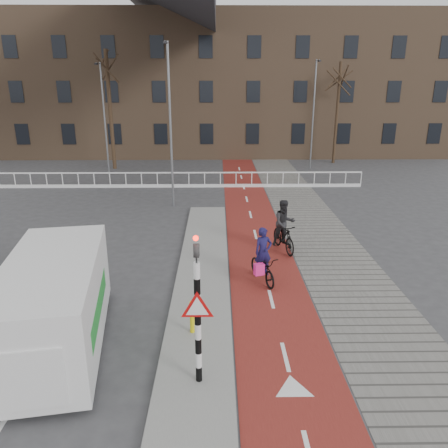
{
  "coord_description": "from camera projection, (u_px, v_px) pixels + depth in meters",
  "views": [
    {
      "loc": [
        -0.16,
        -10.22,
        6.55
      ],
      "look_at": [
        0.06,
        5.0,
        1.5
      ],
      "focal_mm": 35.0,
      "sensor_mm": 36.0,
      "label": 1
    }
  ],
  "objects": [
    {
      "name": "tree_right",
      "position": [
        337.0,
        114.0,
        34.8
      ],
      "size": [
        0.23,
        0.23,
        7.86
      ],
      "primitive_type": "cylinder",
      "color": "#302315",
      "rests_on": "ground"
    },
    {
      "name": "ground",
      "position": [
        224.0,
        335.0,
        11.76
      ],
      "size": [
        120.0,
        120.0,
        0.0
      ],
      "primitive_type": "plane",
      "color": "#38383A",
      "rests_on": "ground"
    },
    {
      "name": "streetlight_left",
      "position": [
        105.0,
        121.0,
        30.16
      ],
      "size": [
        0.12,
        0.12,
        7.65
      ],
      "primitive_type": "cylinder",
      "color": "slate",
      "rests_on": "ground"
    },
    {
      "name": "streetlight_right",
      "position": [
        313.0,
        116.0,
        32.48
      ],
      "size": [
        0.12,
        0.12,
        7.92
      ],
      "primitive_type": "cylinder",
      "color": "slate",
      "rests_on": "ground"
    },
    {
      "name": "tree_mid",
      "position": [
        110.0,
        111.0,
        32.38
      ],
      "size": [
        0.28,
        0.28,
        8.63
      ],
      "primitive_type": "cylinder",
      "color": "#302315",
      "rests_on": "ground"
    },
    {
      "name": "bike_lane",
      "position": [
        252.0,
        221.0,
        21.27
      ],
      "size": [
        2.5,
        60.0,
        0.01
      ],
      "primitive_type": "cube",
      "color": "maroon",
      "rests_on": "ground"
    },
    {
      "name": "sidewalk",
      "position": [
        309.0,
        220.0,
        21.31
      ],
      "size": [
        3.0,
        60.0,
        0.01
      ],
      "primitive_type": "cube",
      "color": "slate",
      "rests_on": "ground"
    },
    {
      "name": "cyclist_near",
      "position": [
        263.0,
        264.0,
        14.7
      ],
      "size": [
        1.19,
        1.93,
        1.91
      ],
      "rotation": [
        0.0,
        0.0,
        0.32
      ],
      "color": "black",
      "rests_on": "bike_lane"
    },
    {
      "name": "cyclist_far",
      "position": [
        284.0,
        230.0,
        17.27
      ],
      "size": [
        1.06,
        2.05,
        2.1
      ],
      "rotation": [
        0.0,
        0.0,
        0.27
      ],
      "color": "black",
      "rests_on": "bike_lane"
    },
    {
      "name": "bollard",
      "position": [
        192.0,
        317.0,
        11.55
      ],
      "size": [
        0.12,
        0.12,
        0.9
      ],
      "primitive_type": "cylinder",
      "color": "yellow",
      "rests_on": "curb_island"
    },
    {
      "name": "traffic_signal",
      "position": [
        197.0,
        307.0,
        9.21
      ],
      "size": [
        0.8,
        0.8,
        3.68
      ],
      "color": "black",
      "rests_on": "curb_island"
    },
    {
      "name": "townhouse_row",
      "position": [
        186.0,
        65.0,
        39.62
      ],
      "size": [
        46.0,
        10.0,
        15.9
      ],
      "color": "#7F6047",
      "rests_on": "ground"
    },
    {
      "name": "railing",
      "position": [
        142.0,
        183.0,
        27.73
      ],
      "size": [
        28.0,
        0.1,
        0.99
      ],
      "color": "silver",
      "rests_on": "ground"
    },
    {
      "name": "curb_island",
      "position": [
        203.0,
        271.0,
        15.53
      ],
      "size": [
        1.8,
        16.0,
        0.12
      ],
      "primitive_type": "cube",
      "color": "gray",
      "rests_on": "ground"
    },
    {
      "name": "van",
      "position": [
        54.0,
        303.0,
        10.9
      ],
      "size": [
        3.04,
        5.74,
        2.35
      ],
      "rotation": [
        0.0,
        0.0,
        0.16
      ],
      "color": "silver",
      "rests_on": "ground"
    },
    {
      "name": "streetlight_near",
      "position": [
        171.0,
        128.0,
        22.44
      ],
      "size": [
        0.12,
        0.12,
        8.33
      ],
      "primitive_type": "cylinder",
      "color": "slate",
      "rests_on": "ground"
    }
  ]
}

